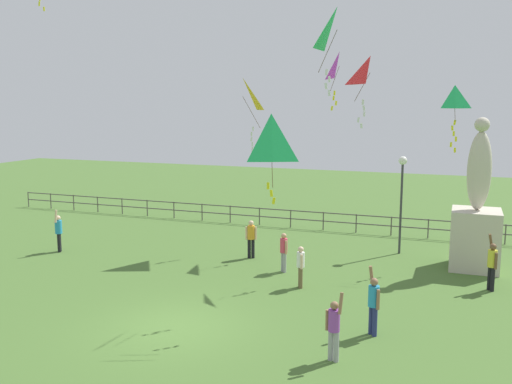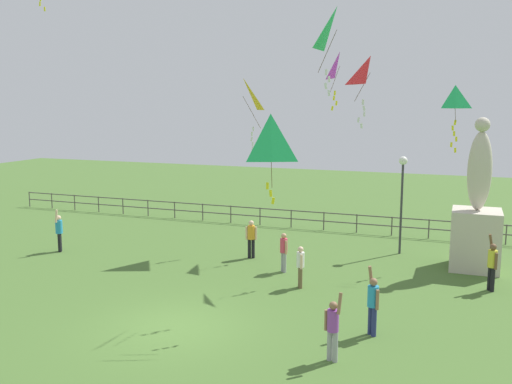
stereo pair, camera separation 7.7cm
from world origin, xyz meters
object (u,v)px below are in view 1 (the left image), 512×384
Objects in this scene: statue_monument at (476,224)px; lamppost at (402,183)px; kite_1 at (370,75)px; kite_6 at (271,141)px; person_4 at (301,264)px; kite_7 at (339,67)px; kite_0 at (337,32)px; kite_4 at (243,98)px; person_2 at (59,230)px; person_1 at (374,302)px; person_3 at (284,250)px; person_6 at (492,263)px; person_5 at (334,326)px; kite_2 at (454,102)px; person_0 at (251,237)px.

lamppost is at bearing 156.76° from statue_monument.
kite_6 is (-1.78, -6.17, -2.13)m from kite_1.
kite_7 reaches higher than person_4.
kite_4 is at bearing 137.02° from kite_0.
kite_6 is (-1.25, -2.73, -3.31)m from kite_0.
lamppost is 15.06m from person_2.
person_1 is at bearing -57.27° from kite_0.
person_1 is 1.30× the size of person_4.
person_6 reaches higher than person_3.
kite_6 is at bearing -141.15° from person_6.
kite_1 is 5.82m from kite_4.
kite_6 is (-2.41, 2.13, 4.47)m from person_5.
kite_1 is (-1.32, 6.31, 6.54)m from person_1.
kite_6 is (-6.37, -5.13, 4.41)m from person_6.
lamppost is at bearing 64.93° from person_4.
lamppost is 3.97m from kite_2.
person_1 is (-2.74, -7.91, -0.83)m from statue_monument.
lamppost is 11.40m from person_5.
kite_2 is at bearing 114.59° from person_6.
kite_2 reaches higher than person_4.
person_2 is at bearing 174.85° from person_4.
person_0 is at bearing 13.53° from person_2.
person_1 is at bearing -46.97° from person_4.
kite_4 is at bearing 131.78° from person_4.
person_6 is 11.91m from kite_4.
statue_monument reaches higher than person_5.
kite_1 is (1.73, 3.05, 6.66)m from person_4.
kite_0 is 1.08× the size of kite_6.
kite_1 is 6.77m from kite_6.
kite_7 is at bearing 24.42° from kite_4.
kite_7 reaches higher than person_5.
kite_1 is (-4.59, 1.04, 6.53)m from person_6.
kite_1 is at bearing 60.47° from person_4.
person_2 is 11.34m from person_4.
kite_6 is at bearing -114.55° from kite_0.
person_2 is (-8.28, -1.99, 0.03)m from person_0.
kite_0 is 3.67m from kite_1.
lamppost is at bearing 13.41° from kite_4.
person_5 is 8.27m from person_6.
kite_1 is (-0.63, 8.30, 6.60)m from person_5.
statue_monument is 3.96× the size of person_4.
person_3 is 9.02m from kite_2.
kite_0 is 1.06× the size of kite_2.
kite_4 is at bearing 132.32° from person_1.
person_5 is at bearing -62.98° from person_3.
kite_7 reaches higher than kite_2.
person_1 is 0.99× the size of person_6.
kite_2 is (-1.59, 3.48, 5.54)m from person_6.
person_5 is at bearing -92.14° from lamppost.
person_2 is at bearing -166.47° from person_0.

